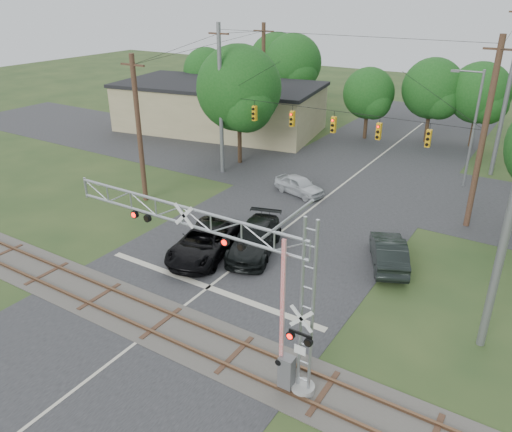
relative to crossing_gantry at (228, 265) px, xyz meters
The scene contains 14 objects.
ground 6.23m from the crossing_gantry, 157.80° to the right, with size 160.00×160.00×0.00m, color #263D1C.
road_main 10.29m from the crossing_gantry, 115.69° to the left, with size 14.00×90.00×0.02m, color #242426.
road_cross 23.15m from the crossing_gantry, 100.19° to the left, with size 90.00×12.00×0.02m, color #242426.
railroad_track 6.00m from the crossing_gantry, behind, with size 90.00×3.20×0.17m.
crossing_gantry is the anchor object (origin of this frame).
traffic_signal_span 18.66m from the crossing_gantry, 99.54° to the left, with size 19.34×0.36×11.50m.
pickup_black 9.72m from the crossing_gantry, 133.91° to the left, with size 2.70×5.86×1.63m, color black.
car_dark 9.91m from the crossing_gantry, 116.04° to the left, with size 2.26×5.56×1.61m, color black.
sedan_silver 18.82m from the crossing_gantry, 108.98° to the left, with size 1.61×3.99×1.36m, color silver.
suv_dark 11.85m from the crossing_gantry, 75.33° to the left, with size 1.66×4.77×1.57m, color black.
commercial_building 36.39m from the crossing_gantry, 126.51° to the left, with size 22.18×13.91×4.85m.
streetlight 25.76m from the crossing_gantry, 81.76° to the left, with size 2.30×0.24×8.61m.
utility_poles 21.33m from the crossing_gantry, 91.40° to the left, with size 25.73×27.12×12.89m.
treeline 32.65m from the crossing_gantry, 97.39° to the left, with size 52.16×26.84×9.80m.
Camera 1 is at (13.37, -11.26, 13.77)m, focal length 35.00 mm.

